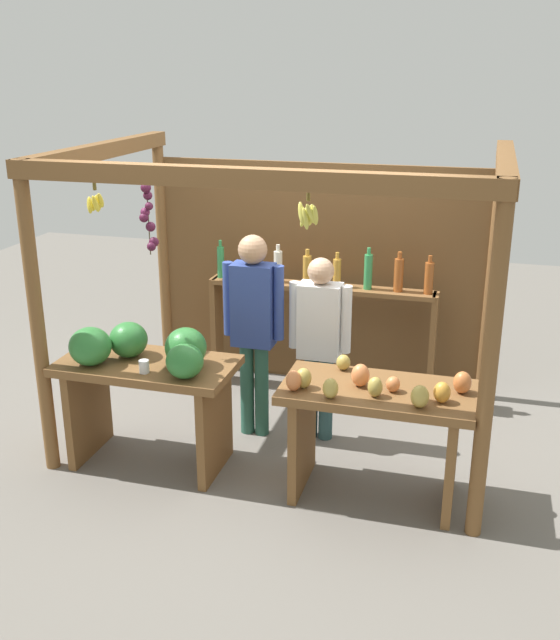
{
  "coord_description": "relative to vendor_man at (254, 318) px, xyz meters",
  "views": [
    {
      "loc": [
        1.4,
        -5.19,
        2.81
      ],
      "look_at": [
        0.0,
        -0.21,
        1.01
      ],
      "focal_mm": 41.27,
      "sensor_mm": 36.0,
      "label": 1
    }
  ],
  "objects": [
    {
      "name": "ground_plane",
      "position": [
        0.23,
        0.14,
        -0.97
      ],
      "size": [
        12.0,
        12.0,
        0.0
      ],
      "primitive_type": "plane",
      "color": "slate",
      "rests_on": "ground"
    },
    {
      "name": "market_stall",
      "position": [
        0.23,
        0.61,
        0.35
      ],
      "size": [
        3.13,
        2.2,
        2.23
      ],
      "color": "brown",
      "rests_on": "ground"
    },
    {
      "name": "fruit_counter_left",
      "position": [
        -0.59,
        -0.67,
        -0.24
      ],
      "size": [
        1.26,
        0.67,
        1.08
      ],
      "color": "brown",
      "rests_on": "ground"
    },
    {
      "name": "fruit_counter_right",
      "position": [
        1.06,
        -0.66,
        -0.37
      ],
      "size": [
        1.26,
        0.64,
        0.96
      ],
      "color": "brown",
      "rests_on": "ground"
    },
    {
      "name": "bottle_shelf_unit",
      "position": [
        0.34,
        0.92,
        -0.15
      ],
      "size": [
        2.01,
        0.22,
        1.36
      ],
      "color": "brown",
      "rests_on": "ground"
    },
    {
      "name": "vendor_man",
      "position": [
        0.0,
        0.0,
        0.0
      ],
      "size": [
        0.48,
        0.22,
        1.62
      ],
      "rotation": [
        0.0,
        0.0,
        0.08
      ],
      "color": "#2A5C4A",
      "rests_on": "ground"
    },
    {
      "name": "vendor_woman",
      "position": [
        0.5,
        0.07,
        -0.11
      ],
      "size": [
        0.48,
        0.2,
        1.47
      ],
      "rotation": [
        0.0,
        0.0,
        0.04
      ],
      "color": "#2C5052",
      "rests_on": "ground"
    }
  ]
}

